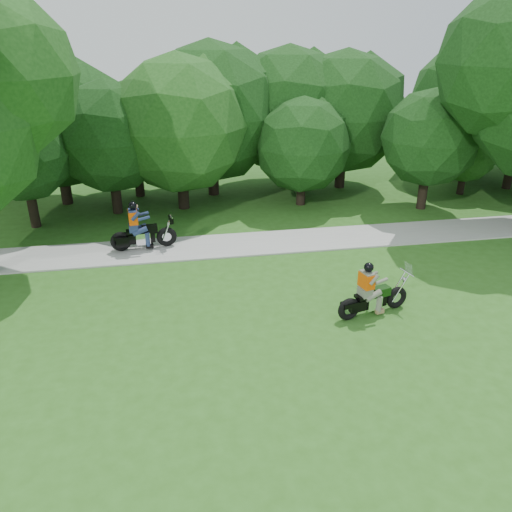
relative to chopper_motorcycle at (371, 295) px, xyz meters
name	(u,v)px	position (x,y,z in m)	size (l,w,h in m)	color
ground	(347,371)	(-1.50, -2.39, -0.61)	(100.00, 100.00, 0.00)	#2B5919
walkway	(276,242)	(-1.50, 5.61, -0.58)	(60.00, 2.20, 0.06)	#969691
tree_line	(248,119)	(-1.52, 12.13, 2.99)	(40.71, 11.82, 7.39)	black
chopper_motorcycle	(371,295)	(0.00, 0.00, 0.00)	(2.29, 0.94, 1.65)	black
touring_motorcycle	(139,232)	(-6.55, 5.77, 0.11)	(2.40, 0.86, 1.83)	black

